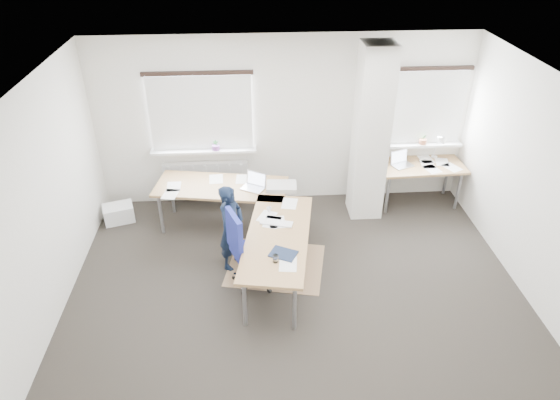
{
  "coord_description": "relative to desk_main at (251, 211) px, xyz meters",
  "views": [
    {
      "loc": [
        -0.55,
        -4.96,
        4.53
      ],
      "look_at": [
        -0.16,
        0.9,
        0.92
      ],
      "focal_mm": 32.0,
      "sensor_mm": 36.0,
      "label": 1
    }
  ],
  "objects": [
    {
      "name": "task_chair",
      "position": [
        -0.01,
        -0.75,
        -0.37
      ],
      "size": [
        0.68,
        0.66,
        1.17
      ],
      "rotation": [
        0.0,
        0.0,
        0.37
      ],
      "color": "navy",
      "rests_on": "ground"
    },
    {
      "name": "white_crate",
      "position": [
        -2.13,
        0.92,
        -0.55
      ],
      "size": [
        0.54,
        0.45,
        0.28
      ],
      "primitive_type": "cube",
      "rotation": [
        0.0,
        0.0,
        0.3
      ],
      "color": "white",
      "rests_on": "ground"
    },
    {
      "name": "desk_main",
      "position": [
        0.0,
        0.0,
        0.0
      ],
      "size": [
        2.4,
        2.97,
        0.96
      ],
      "rotation": [
        0.0,
        0.0,
        -0.17
      ],
      "color": "#9E6844",
      "rests_on": "ground"
    },
    {
      "name": "desk_side",
      "position": [
        2.82,
        1.15,
        -0.01
      ],
      "size": [
        1.43,
        0.76,
        1.22
      ],
      "rotation": [
        0.0,
        0.0,
        0.04
      ],
      "color": "#9E6844",
      "rests_on": "ground"
    },
    {
      "name": "floor_mat",
      "position": [
        0.33,
        -0.39,
        -0.69
      ],
      "size": [
        1.52,
        1.37,
        0.01
      ],
      "primitive_type": "cube",
      "rotation": [
        0.0,
        0.0,
        -0.21
      ],
      "color": "#987552",
      "rests_on": "ground"
    },
    {
      "name": "person",
      "position": [
        -0.27,
        -0.33,
        -0.06
      ],
      "size": [
        0.5,
        0.55,
        1.27
      ],
      "primitive_type": "imported",
      "rotation": [
        0.0,
        0.0,
        1.03
      ],
      "color": "black",
      "rests_on": "ground"
    },
    {
      "name": "ground",
      "position": [
        0.57,
        -1.0,
        -0.69
      ],
      "size": [
        6.0,
        6.0,
        0.0
      ],
      "primitive_type": "plane",
      "color": "#282420",
      "rests_on": "ground"
    },
    {
      "name": "room_shell",
      "position": [
        0.75,
        -0.55,
        1.05
      ],
      "size": [
        6.04,
        5.04,
        2.82
      ],
      "color": "silver",
      "rests_on": "ground"
    }
  ]
}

